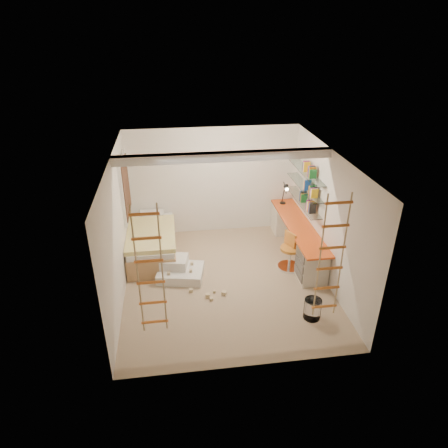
{
  "coord_description": "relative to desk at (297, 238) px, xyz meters",
  "views": [
    {
      "loc": [
        -0.95,
        -6.6,
        4.72
      ],
      "look_at": [
        0.0,
        0.3,
        1.15
      ],
      "focal_mm": 32.0,
      "sensor_mm": 36.0,
      "label": 1
    }
  ],
  "objects": [
    {
      "name": "floor",
      "position": [
        -1.72,
        -0.86,
        -0.4
      ],
      "size": [
        4.5,
        4.5,
        0.0
      ],
      "primitive_type": "plane",
      "color": "tan",
      "rests_on": "ground"
    },
    {
      "name": "ceiling_beam",
      "position": [
        -1.72,
        -0.56,
        2.12
      ],
      "size": [
        4.0,
        0.18,
        0.16
      ],
      "primitive_type": "cube",
      "color": "white",
      "rests_on": "ceiling"
    },
    {
      "name": "play_platform",
      "position": [
        -2.65,
        -0.55,
        -0.25
      ],
      "size": [
        1.02,
        0.87,
        0.4
      ],
      "color": "silver",
      "rests_on": "floor"
    },
    {
      "name": "desk",
      "position": [
        0.0,
        0.0,
        0.0
      ],
      "size": [
        0.56,
        2.8,
        0.75
      ],
      "color": "#EC561B",
      "rests_on": "floor"
    },
    {
      "name": "window_frame",
      "position": [
        -3.69,
        0.64,
        1.15
      ],
      "size": [
        0.06,
        1.15,
        1.35
      ],
      "primitive_type": "cube",
      "color": "white",
      "rests_on": "wall_left"
    },
    {
      "name": "waste_bin",
      "position": [
        -0.37,
        -2.17,
        -0.21
      ],
      "size": [
        0.3,
        0.3,
        0.38
      ],
      "primitive_type": "cylinder",
      "color": "white",
      "rests_on": "floor"
    },
    {
      "name": "bed",
      "position": [
        -3.2,
        0.36,
        -0.07
      ],
      "size": [
        1.02,
        2.0,
        0.69
      ],
      "color": "#AD7F51",
      "rests_on": "floor"
    },
    {
      "name": "rope_ladder_right",
      "position": [
        -0.37,
        -2.61,
        1.11
      ],
      "size": [
        0.41,
        0.04,
        2.13
      ],
      "primitive_type": null,
      "color": "#BE6620",
      "rests_on": "ceiling"
    },
    {
      "name": "window_blind",
      "position": [
        -3.65,
        0.64,
        1.15
      ],
      "size": [
        0.02,
        1.0,
        1.2
      ],
      "primitive_type": "cube",
      "color": "#4C2D1E",
      "rests_on": "window_frame"
    },
    {
      "name": "swivel_chair",
      "position": [
        -0.32,
        -0.55,
        -0.1
      ],
      "size": [
        0.64,
        0.64,
        0.82
      ],
      "color": "#C07425",
      "rests_on": "floor"
    },
    {
      "name": "books",
      "position": [
        0.15,
        0.27,
        1.2
      ],
      "size": [
        0.14,
        0.7,
        0.92
      ],
      "color": "#262626",
      "rests_on": "shelves"
    },
    {
      "name": "shelves",
      "position": [
        0.15,
        0.27,
        1.1
      ],
      "size": [
        0.25,
        1.8,
        0.71
      ],
      "color": "white",
      "rests_on": "wall_right"
    },
    {
      "name": "rope_ladder_left",
      "position": [
        -3.07,
        -2.61,
        1.11
      ],
      "size": [
        0.41,
        0.04,
        2.13
      ],
      "primitive_type": null,
      "color": "orange",
      "rests_on": "ceiling"
    },
    {
      "name": "toy_blocks",
      "position": [
        -2.35,
        -0.92,
        -0.18
      ],
      "size": [
        1.11,
        1.06,
        0.67
      ],
      "color": "#CCB284",
      "rests_on": "floor"
    },
    {
      "name": "task_lamp",
      "position": [
        -0.05,
        0.96,
        0.73
      ],
      "size": [
        0.14,
        0.36,
        0.57
      ],
      "color": "black",
      "rests_on": "desk"
    }
  ]
}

